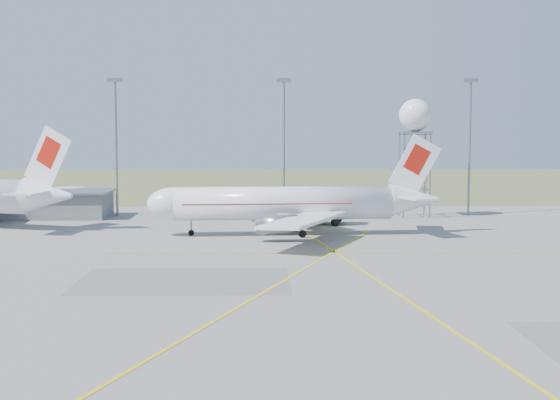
{
  "coord_description": "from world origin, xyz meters",
  "views": [
    {
      "loc": [
        -13.34,
        -50.76,
        12.84
      ],
      "look_at": [
        -11.19,
        40.0,
        4.65
      ],
      "focal_mm": 50.0,
      "sensor_mm": 36.0,
      "label": 1
    }
  ],
  "objects": [
    {
      "name": "ground",
      "position": [
        0.0,
        0.0,
        0.0
      ],
      "size": [
        400.0,
        400.0,
        0.0
      ],
      "primitive_type": "plane",
      "color": "gray",
      "rests_on": "ground"
    },
    {
      "name": "grass_strip",
      "position": [
        0.0,
        140.0,
        0.01
      ],
      "size": [
        400.0,
        120.0,
        0.03
      ],
      "primitive_type": "cube",
      "color": "#5E6839",
      "rests_on": "ground"
    },
    {
      "name": "building_grey",
      "position": [
        -45.0,
        64.0,
        1.97
      ],
      "size": [
        19.0,
        10.0,
        3.9
      ],
      "color": "gray",
      "rests_on": "ground"
    },
    {
      "name": "mast_a",
      "position": [
        -35.0,
        66.0,
        12.07
      ],
      "size": [
        2.2,
        0.5,
        20.5
      ],
      "color": "gray",
      "rests_on": "ground"
    },
    {
      "name": "mast_b",
      "position": [
        -10.0,
        66.0,
        12.07
      ],
      "size": [
        2.2,
        0.5,
        20.5
      ],
      "color": "gray",
      "rests_on": "ground"
    },
    {
      "name": "mast_c",
      "position": [
        18.0,
        66.0,
        12.07
      ],
      "size": [
        2.2,
        0.5,
        20.5
      ],
      "color": "gray",
      "rests_on": "ground"
    },
    {
      "name": "airliner_main",
      "position": [
        -10.08,
        44.13,
        3.78
      ],
      "size": [
        36.25,
        35.19,
        12.33
      ],
      "rotation": [
        0.0,
        0.0,
        3.2
      ],
      "color": "white",
      "rests_on": "ground"
    },
    {
      "name": "radar_tower",
      "position": [
        9.17,
        63.28,
        9.74
      ],
      "size": [
        4.8,
        4.8,
        17.36
      ],
      "color": "gray",
      "rests_on": "ground"
    },
    {
      "name": "fire_truck",
      "position": [
        -6.32,
        54.85,
        1.9
      ],
      "size": [
        10.32,
        5.43,
        3.95
      ],
      "rotation": [
        0.0,
        0.0,
        -0.19
      ],
      "color": "yellow",
      "rests_on": "ground"
    }
  ]
}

